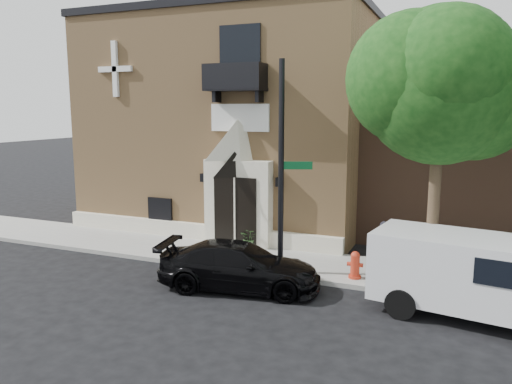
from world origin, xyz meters
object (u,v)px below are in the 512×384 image
Objects in this scene: pedestrian_near at (383,246)px; black_sedan at (239,266)px; fire_hydrant at (355,265)px; dumpster at (474,274)px; street_sign at (282,168)px; cargo_van at (488,276)px.

black_sedan is at bearing 12.73° from pedestrian_near.
dumpster is at bearing -4.10° from fire_hydrant.
black_sedan is 3.22m from street_sign.
street_sign reaches higher than cargo_van.
dumpster is 2.96m from pedestrian_near.
cargo_van is 6.37m from street_sign.
fire_hydrant is 0.39× the size of dumpster.
dumpster is (6.31, 1.58, 0.09)m from black_sedan.
street_sign is 4.08m from pedestrian_near.
street_sign is at bearing -160.99° from dumpster.
cargo_van is at bearing 112.74° from pedestrian_near.
street_sign is 3.04× the size of dumpster.
cargo_van reaches higher than fire_hydrant.
street_sign is 3.68m from fire_hydrant.
fire_hydrant is 3.31m from dumpster.
fire_hydrant is 1.32m from pedestrian_near.
street_sign is at bearing -0.22° from pedestrian_near.
black_sedan is 3.52m from fire_hydrant.
black_sedan is at bearing -149.00° from fire_hydrant.
dumpster is at bearing -19.39° from street_sign.
cargo_van is at bearing -60.16° from dumpster.
fire_hydrant is at bearing -12.46° from street_sign.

